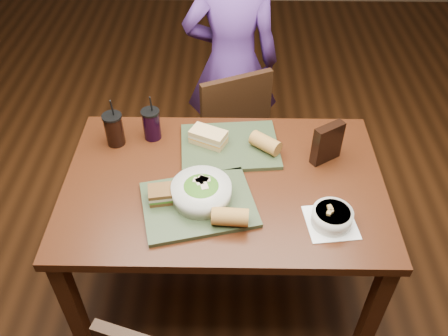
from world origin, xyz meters
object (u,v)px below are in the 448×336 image
at_px(salad_bowl, 201,191).
at_px(soup_bowl, 332,217).
at_px(sandwich_near, 164,194).
at_px(tray_near, 199,204).
at_px(tray_far, 230,146).
at_px(baguette_near, 230,217).
at_px(diner, 232,64).
at_px(chair_far, 236,129).
at_px(cup_berry, 152,124).
at_px(chip_bag, 327,143).
at_px(dining_table, 224,196).
at_px(baguette_far, 265,143).
at_px(sandwich_far, 208,137).
at_px(cup_cola, 114,129).

distance_m(salad_bowl, soup_bowl, 0.50).
bearing_deg(sandwich_near, tray_near, -7.61).
bearing_deg(salad_bowl, tray_far, 71.85).
relative_size(tray_near, baguette_near, 3.13).
relative_size(diner, salad_bowl, 6.34).
relative_size(chair_far, diner, 0.60).
height_order(cup_berry, chip_bag, cup_berry).
bearing_deg(chip_bag, soup_bowl, -127.28).
height_order(chair_far, tray_near, chair_far).
bearing_deg(tray_near, chip_bag, 28.22).
distance_m(dining_table, baguette_near, 0.28).
xyz_separation_m(baguette_far, chip_bag, (0.25, -0.04, 0.04)).
bearing_deg(baguette_near, baguette_far, 70.54).
bearing_deg(baguette_far, chip_bag, -9.19).
relative_size(dining_table, baguette_far, 9.83).
distance_m(diner, sandwich_far, 0.74).
distance_m(soup_bowl, sandwich_near, 0.64).
height_order(tray_near, sandwich_far, sandwich_far).
xyz_separation_m(salad_bowl, sandwich_far, (0.01, 0.34, -0.01)).
xyz_separation_m(dining_table, baguette_far, (0.17, 0.18, 0.14)).
height_order(dining_table, cup_cola, cup_cola).
relative_size(baguette_far, chip_bag, 0.75).
height_order(dining_table, chip_bag, chip_bag).
xyz_separation_m(soup_bowl, sandwich_far, (-0.47, 0.44, 0.01)).
distance_m(dining_table, tray_near, 0.20).
distance_m(salad_bowl, sandwich_far, 0.34).
relative_size(dining_table, sandwich_far, 7.45).
bearing_deg(dining_table, salad_bowl, -125.88).
distance_m(dining_table, cup_cola, 0.56).
xyz_separation_m(sandwich_far, cup_berry, (-0.25, 0.05, 0.02)).
distance_m(dining_table, chip_bag, 0.48).
xyz_separation_m(tray_far, salad_bowl, (-0.11, -0.32, 0.05)).
relative_size(tray_far, cup_berry, 1.90).
height_order(soup_bowl, sandwich_near, same).
height_order(chair_far, soup_bowl, chair_far).
bearing_deg(soup_bowl, salad_bowl, 168.06).
height_order(baguette_far, chip_bag, chip_bag).
distance_m(tray_near, tray_far, 0.37).
distance_m(dining_table, salad_bowl, 0.21).
xyz_separation_m(diner, tray_far, (-0.01, -0.74, 0.03)).
xyz_separation_m(tray_far, baguette_far, (0.15, -0.03, 0.04)).
relative_size(chair_far, tray_far, 2.08).
distance_m(chair_far, soup_bowl, 1.01).
bearing_deg(baguette_near, chip_bag, 43.40).
xyz_separation_m(dining_table, cup_berry, (-0.32, 0.28, 0.16)).
xyz_separation_m(salad_bowl, baguette_near, (0.11, -0.12, -0.01)).
height_order(chair_far, salad_bowl, chair_far).
xyz_separation_m(dining_table, salad_bowl, (-0.08, -0.12, 0.15)).
bearing_deg(cup_berry, sandwich_near, -76.56).
height_order(dining_table, cup_berry, cup_berry).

